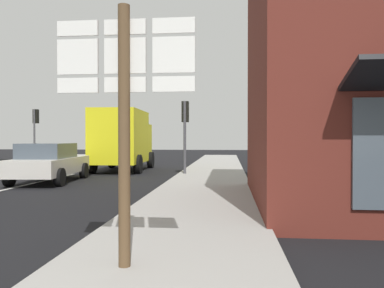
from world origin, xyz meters
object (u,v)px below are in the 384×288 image
(sedan_far, at_px, (49,162))
(route_sign_post, at_px, (125,108))
(traffic_light_far_left, at_px, (35,124))
(delivery_truck, at_px, (123,139))
(traffic_light_near_right, at_px, (185,121))

(sedan_far, bearing_deg, route_sign_post, -58.81)
(traffic_light_far_left, bearing_deg, route_sign_post, -58.87)
(route_sign_post, bearing_deg, traffic_light_far_left, 121.13)
(route_sign_post, xyz_separation_m, traffic_light_far_left, (-11.18, 18.52, 0.62))
(delivery_truck, relative_size, traffic_light_near_right, 1.55)
(sedan_far, xyz_separation_m, traffic_light_near_right, (4.86, 2.61, 1.66))
(route_sign_post, bearing_deg, delivery_truck, 106.32)
(sedan_far, distance_m, route_sign_post, 10.73)
(traffic_light_far_left, bearing_deg, traffic_light_near_right, -32.82)
(sedan_far, bearing_deg, delivery_truck, 75.03)
(delivery_truck, xyz_separation_m, route_sign_post, (4.16, -14.21, 0.35))
(traffic_light_far_left, distance_m, traffic_light_near_right, 12.52)
(route_sign_post, height_order, traffic_light_near_right, traffic_light_near_right)
(sedan_far, relative_size, traffic_light_far_left, 1.22)
(traffic_light_far_left, xyz_separation_m, traffic_light_near_right, (10.52, -6.79, -0.20))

